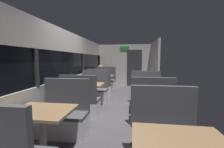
{
  "coord_description": "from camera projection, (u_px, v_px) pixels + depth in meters",
  "views": [
    {
      "loc": [
        0.44,
        -4.05,
        1.49
      ],
      "look_at": [
        -0.43,
        2.24,
        0.85
      ],
      "focal_mm": 23.59,
      "sensor_mm": 36.0,
      "label": 1
    }
  ],
  "objects": [
    {
      "name": "dining_table_far_window",
      "position": [
        103.0,
        78.0,
        6.84
      ],
      "size": [
        0.9,
        0.7,
        0.74
      ],
      "color": "#9E9EA3",
      "rests_on": "ground_plane"
    },
    {
      "name": "bench_near_window_facing_entry",
      "position": [
        64.0,
        118.0,
        2.92
      ],
      "size": [
        0.95,
        0.5,
        1.1
      ],
      "color": "silver",
      "rests_on": "ground_plane"
    },
    {
      "name": "bench_rear_aisle_facing_entry",
      "position": [
        146.0,
        95.0,
        4.8
      ],
      "size": [
        0.95,
        0.5,
        1.1
      ],
      "color": "silver",
      "rests_on": "ground_plane"
    },
    {
      "name": "bench_front_aisle_facing_entry",
      "position": [
        164.0,
        142.0,
        2.09
      ],
      "size": [
        0.95,
        0.5,
        1.1
      ],
      "color": "silver",
      "rests_on": "ground_plane"
    },
    {
      "name": "carriage_end_bulkhead",
      "position": [
        125.0,
        65.0,
        8.21
      ],
      "size": [
        2.9,
        0.11,
        2.3
      ],
      "color": "beige",
      "rests_on": "ground_plane"
    },
    {
      "name": "coffee_cup_primary",
      "position": [
        103.0,
        74.0,
        6.79
      ],
      "size": [
        0.07,
        0.07,
        0.09
      ],
      "color": "#B23333",
      "rests_on": "dining_table_far_window"
    },
    {
      "name": "bench_rear_aisle_facing_end",
      "position": [
        152.0,
        109.0,
        3.42
      ],
      "size": [
        0.95,
        0.5,
        1.1
      ],
      "color": "silver",
      "rests_on": "ground_plane"
    },
    {
      "name": "dining_table_near_window",
      "position": [
        42.0,
        116.0,
        2.2
      ],
      "size": [
        0.9,
        0.7,
        0.74
      ],
      "color": "#9E9EA3",
      "rests_on": "ground_plane"
    },
    {
      "name": "dining_table_rear_aisle",
      "position": [
        149.0,
        90.0,
        4.08
      ],
      "size": [
        0.9,
        0.7,
        0.74
      ],
      "color": "#9E9EA3",
      "rests_on": "ground_plane"
    },
    {
      "name": "bench_far_window_facing_end",
      "position": [
        100.0,
        87.0,
        6.19
      ],
      "size": [
        0.95,
        0.5,
        1.1
      ],
      "color": "silver",
      "rests_on": "ground_plane"
    },
    {
      "name": "seated_passenger",
      "position": [
        100.0,
        82.0,
        6.24
      ],
      "size": [
        0.47,
        0.55,
        1.26
      ],
      "color": "#26262D",
      "rests_on": "ground_plane"
    },
    {
      "name": "carriage_window_panel_left",
      "position": [
        67.0,
        72.0,
        4.29
      ],
      "size": [
        0.09,
        8.48,
        2.3
      ],
      "color": "beige",
      "rests_on": "ground_plane"
    },
    {
      "name": "bench_far_window_facing_entry",
      "position": [
        106.0,
        82.0,
        7.56
      ],
      "size": [
        0.95,
        0.5,
        1.1
      ],
      "color": "silver",
      "rests_on": "ground_plane"
    },
    {
      "name": "bench_mid_window_facing_end",
      "position": [
        81.0,
        104.0,
        3.86
      ],
      "size": [
        0.95,
        0.5,
        1.1
      ],
      "color": "silver",
      "rests_on": "ground_plane"
    },
    {
      "name": "carriage_aisle_panel_right",
      "position": [
        154.0,
        67.0,
        6.84
      ],
      "size": [
        0.08,
        2.4,
        2.3
      ],
      "primitive_type": "cube",
      "color": "beige",
      "rests_on": "ground_plane"
    },
    {
      "name": "dining_table_mid_window",
      "position": [
        88.0,
        87.0,
        4.52
      ],
      "size": [
        0.9,
        0.7,
        0.74
      ],
      "color": "#9E9EA3",
      "rests_on": "ground_plane"
    },
    {
      "name": "bench_mid_window_facing_entry",
      "position": [
        94.0,
        92.0,
        5.24
      ],
      "size": [
        0.95,
        0.5,
        1.1
      ],
      "color": "silver",
      "rests_on": "ground_plane"
    },
    {
      "name": "ground_plane",
      "position": [
        116.0,
        112.0,
        4.2
      ],
      "size": [
        3.3,
        9.2,
        0.02
      ],
      "primitive_type": "cube",
      "color": "#423F44"
    }
  ]
}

